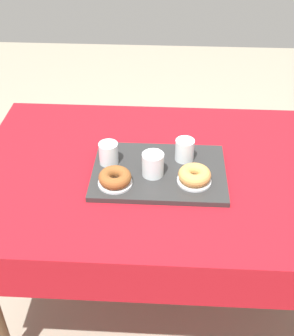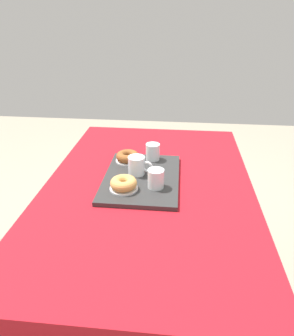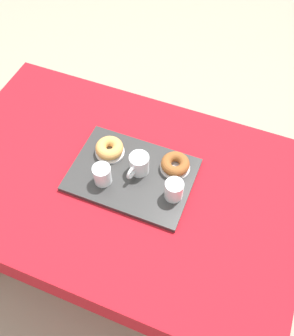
# 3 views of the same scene
# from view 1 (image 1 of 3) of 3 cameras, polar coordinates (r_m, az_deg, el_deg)

# --- Properties ---
(ground_plane) EXTENTS (6.00, 6.00, 0.00)m
(ground_plane) POSITION_cam_1_polar(r_m,az_deg,el_deg) (2.09, 2.32, -16.17)
(ground_plane) COLOR gray
(dining_table) EXTENTS (1.40, 0.89, 0.73)m
(dining_table) POSITION_cam_1_polar(r_m,az_deg,el_deg) (1.63, 2.86, -2.85)
(dining_table) COLOR #A8141E
(dining_table) RESTS_ON ground
(serving_tray) EXTENTS (0.46, 0.33, 0.02)m
(serving_tray) POSITION_cam_1_polar(r_m,az_deg,el_deg) (1.54, 1.56, -0.51)
(serving_tray) COLOR #2D2D2D
(serving_tray) RESTS_ON dining_table
(tea_mug_left) EXTENTS (0.07, 0.11, 0.08)m
(tea_mug_left) POSITION_cam_1_polar(r_m,az_deg,el_deg) (1.49, 0.79, 0.45)
(tea_mug_left) COLOR white
(tea_mug_left) RESTS_ON serving_tray
(water_glass_near) EXTENTS (0.07, 0.07, 0.08)m
(water_glass_near) POSITION_cam_1_polar(r_m,az_deg,el_deg) (1.57, 4.87, 2.21)
(water_glass_near) COLOR white
(water_glass_near) RESTS_ON serving_tray
(water_glass_far) EXTENTS (0.07, 0.07, 0.08)m
(water_glass_far) POSITION_cam_1_polar(r_m,az_deg,el_deg) (1.55, -5.00, 1.69)
(water_glass_far) COLOR white
(water_glass_far) RESTS_ON serving_tray
(donut_plate_left) EXTENTS (0.12, 0.12, 0.01)m
(donut_plate_left) POSITION_cam_1_polar(r_m,az_deg,el_deg) (1.47, -4.12, -1.91)
(donut_plate_left) COLOR silver
(donut_plate_left) RESTS_ON serving_tray
(sugar_donut_left) EXTENTS (0.11, 0.11, 0.04)m
(sugar_donut_left) POSITION_cam_1_polar(r_m,az_deg,el_deg) (1.46, -4.16, -1.20)
(sugar_donut_left) COLOR brown
(sugar_donut_left) RESTS_ON donut_plate_left
(donut_plate_right) EXTENTS (0.12, 0.12, 0.01)m
(donut_plate_right) POSITION_cam_1_polar(r_m,az_deg,el_deg) (1.49, 6.10, -1.65)
(donut_plate_right) COLOR silver
(donut_plate_right) RESTS_ON serving_tray
(sugar_donut_right) EXTENTS (0.11, 0.11, 0.04)m
(sugar_donut_right) POSITION_cam_1_polar(r_m,az_deg,el_deg) (1.47, 6.16, -0.89)
(sugar_donut_right) COLOR tan
(sugar_donut_right) RESTS_ON donut_plate_right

